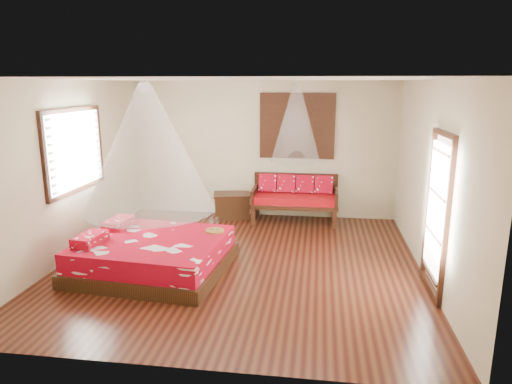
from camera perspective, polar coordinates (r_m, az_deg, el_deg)
room at (r=6.83m, az=-2.07°, el=2.07°), size 5.54×5.54×2.84m
bed at (r=7.05m, az=-12.80°, el=-7.62°), size 2.27×2.09×0.64m
daybed at (r=9.25m, az=4.88°, el=-0.52°), size 1.71×0.76×0.94m
storage_chest at (r=9.54m, az=-2.99°, el=-1.66°), size 0.85×0.69×0.52m
shutter_panel at (r=9.36m, az=5.17°, el=8.21°), size 1.52×0.06×1.32m
window_left at (r=7.89m, az=-21.67°, el=4.88°), size 0.10×1.74×1.34m
glazed_door at (r=6.41m, az=21.63°, el=-2.68°), size 0.08×1.02×2.16m
wine_tray at (r=7.11m, az=-5.20°, el=-4.46°), size 0.30×0.30×0.23m
mosquito_net_main at (r=6.65m, az=-13.37°, el=5.34°), size 1.87×1.87×1.80m
mosquito_net_daybed at (r=8.88m, az=5.03°, el=8.58°), size 0.97×0.97×1.50m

